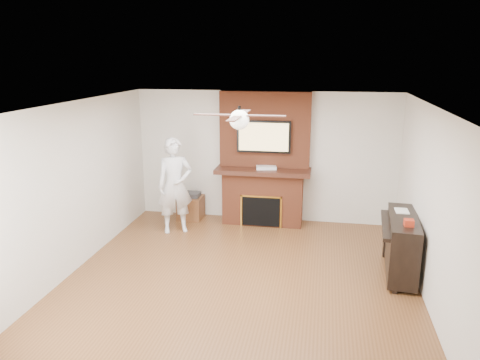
% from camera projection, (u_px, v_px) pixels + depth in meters
% --- Properties ---
extents(room_shell, '(5.36, 5.86, 2.86)m').
position_uv_depth(room_shell, '(239.00, 198.00, 6.38)').
color(room_shell, '#563319').
rests_on(room_shell, ground).
extents(fireplace, '(1.78, 0.64, 2.50)m').
position_uv_depth(fireplace, '(264.00, 172.00, 8.87)').
color(fireplace, brown).
rests_on(fireplace, ground).
extents(tv, '(1.00, 0.08, 0.60)m').
position_uv_depth(tv, '(264.00, 137.00, 8.65)').
color(tv, black).
rests_on(tv, fireplace).
extents(ceiling_fan, '(1.21, 1.21, 0.31)m').
position_uv_depth(ceiling_fan, '(239.00, 119.00, 6.10)').
color(ceiling_fan, black).
rests_on(ceiling_fan, room_shell).
extents(person, '(0.76, 0.66, 1.74)m').
position_uv_depth(person, '(175.00, 186.00, 8.41)').
color(person, silver).
rests_on(person, ground).
extents(side_table, '(0.47, 0.47, 0.53)m').
position_uv_depth(side_table, '(191.00, 206.00, 9.24)').
color(side_table, '#553018').
rests_on(side_table, ground).
extents(piano, '(0.61, 1.39, 0.98)m').
position_uv_depth(piano, '(401.00, 244.00, 6.82)').
color(piano, black).
rests_on(piano, ground).
extents(cable_box, '(0.40, 0.28, 0.05)m').
position_uv_depth(cable_box, '(266.00, 168.00, 8.73)').
color(cable_box, silver).
rests_on(cable_box, fireplace).
extents(candle_orange, '(0.08, 0.08, 0.11)m').
position_uv_depth(candle_orange, '(255.00, 221.00, 8.97)').
color(candle_orange, '#C37517').
rests_on(candle_orange, ground).
extents(candle_green, '(0.07, 0.07, 0.10)m').
position_uv_depth(candle_green, '(261.00, 223.00, 8.91)').
color(candle_green, '#399044').
rests_on(candle_green, ground).
extents(candle_cream, '(0.09, 0.09, 0.13)m').
position_uv_depth(candle_cream, '(264.00, 222.00, 8.89)').
color(candle_cream, '#BFB598').
rests_on(candle_cream, ground).
extents(candle_blue, '(0.06, 0.06, 0.09)m').
position_uv_depth(candle_blue, '(271.00, 223.00, 8.90)').
color(candle_blue, '#354E9F').
rests_on(candle_blue, ground).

